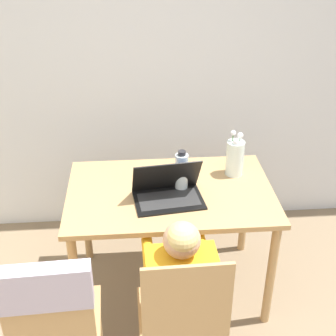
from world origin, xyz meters
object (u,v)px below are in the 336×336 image
object	(u,v)px
flower_vase	(235,157)
chair_occupied	(182,322)
person_seated	(179,279)
laptop	(168,190)
water_bottle	(182,172)
chair_spare	(51,312)

from	to	relation	value
flower_vase	chair_occupied	bearing A→B (deg)	-114.45
chair_occupied	person_seated	distance (m)	0.19
person_seated	laptop	size ratio (longest dim) A/B	2.45
laptop	water_bottle	world-z (taller)	water_bottle
chair_spare	laptop	xyz separation A→B (m)	(0.56, 0.68, 0.16)
laptop	water_bottle	distance (m)	0.14
chair_spare	flower_vase	bearing A→B (deg)	-139.52
water_bottle	person_seated	bearing A→B (deg)	-96.59
person_seated	water_bottle	distance (m)	0.65
water_bottle	flower_vase	bearing A→B (deg)	23.33
person_seated	flower_vase	world-z (taller)	flower_vase
chair_occupied	chair_spare	size ratio (longest dim) A/B	0.99
flower_vase	person_seated	bearing A→B (deg)	-118.12
water_bottle	chair_occupied	bearing A→B (deg)	-95.25
chair_spare	water_bottle	bearing A→B (deg)	-132.55
person_seated	laptop	xyz separation A→B (m)	(-0.01, 0.52, 0.17)
chair_occupied	chair_spare	distance (m)	0.60
chair_occupied	flower_vase	size ratio (longest dim) A/B	3.25
person_seated	chair_spare	bearing A→B (deg)	14.08
laptop	water_bottle	xyz separation A→B (m)	(0.08, 0.09, 0.06)
chair_spare	flower_vase	world-z (taller)	flower_vase
laptop	water_bottle	size ratio (longest dim) A/B	1.64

